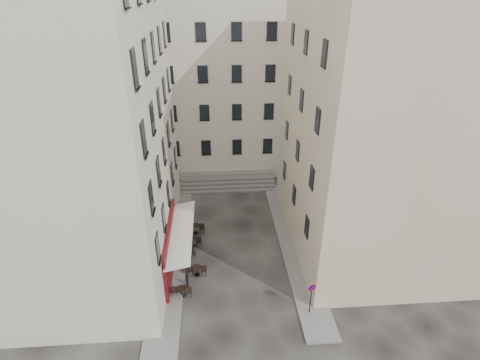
{
  "coord_description": "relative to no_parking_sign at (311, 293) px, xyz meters",
  "views": [
    {
      "loc": [
        -1.17,
        -19.59,
        17.67
      ],
      "look_at": [
        0.56,
        4.0,
        5.13
      ],
      "focal_mm": 28.0,
      "sensor_mm": 36.0,
      "label": 1
    }
  ],
  "objects": [
    {
      "name": "no_parking_sign",
      "position": [
        0.0,
        0.0,
        0.0
      ],
      "size": [
        0.53,
        0.19,
        2.37
      ],
      "rotation": [
        0.0,
        0.0,
        0.28
      ],
      "color": "black",
      "rests_on": "ground"
    },
    {
      "name": "building_back",
      "position": [
        -5.16,
        22.83,
        7.63
      ],
      "size": [
        18.2,
        10.2,
        18.6
      ],
      "color": "beige",
      "rests_on": "ground"
    },
    {
      "name": "bistro_table_b",
      "position": [
        -6.81,
        3.87,
        -1.2
      ],
      "size": [
        1.34,
        0.63,
        0.94
      ],
      "color": "black",
      "rests_on": "ground"
    },
    {
      "name": "sidewalk_right",
      "position": [
        0.34,
        6.83,
        -1.62
      ],
      "size": [
        2.0,
        18.0,
        0.12
      ],
      "primitive_type": "cube",
      "color": "slate",
      "rests_on": "ground"
    },
    {
      "name": "sidewalk_left",
      "position": [
        -8.66,
        7.83,
        -1.62
      ],
      "size": [
        2.0,
        22.0,
        0.12
      ],
      "primitive_type": "cube",
      "color": "slate",
      "rests_on": "ground"
    },
    {
      "name": "bollard_near",
      "position": [
        -7.41,
        2.83,
        -1.16
      ],
      "size": [
        0.12,
        0.12,
        0.98
      ],
      "color": "black",
      "rests_on": "ground"
    },
    {
      "name": "bollard_mid",
      "position": [
        -7.41,
        6.33,
        -1.16
      ],
      "size": [
        0.12,
        0.12,
        0.98
      ],
      "color": "black",
      "rests_on": "ground"
    },
    {
      "name": "bistro_table_a",
      "position": [
        -7.72,
        2.0,
        -1.22
      ],
      "size": [
        1.28,
        0.6,
        0.9
      ],
      "color": "black",
      "rests_on": "ground"
    },
    {
      "name": "building_left",
      "position": [
        -14.66,
        6.83,
        8.63
      ],
      "size": [
        12.2,
        16.2,
        20.6
      ],
      "color": "beige",
      "rests_on": "ground"
    },
    {
      "name": "ground",
      "position": [
        -4.16,
        3.83,
        -1.68
      ],
      "size": [
        90.0,
        90.0,
        0.0
      ],
      "primitive_type": "plane",
      "color": "black",
      "rests_on": "ground"
    },
    {
      "name": "pedestrian",
      "position": [
        -7.36,
        6.36,
        -0.83
      ],
      "size": [
        0.74,
        0.68,
        1.7
      ],
      "primitive_type": "imported",
      "rotation": [
        0.0,
        0.0,
        3.74
      ],
      "color": "black",
      "rests_on": "ground"
    },
    {
      "name": "bistro_table_e",
      "position": [
        -7.04,
        8.73,
        -1.18
      ],
      "size": [
        1.4,
        0.66,
        0.98
      ],
      "color": "black",
      "rests_on": "ground"
    },
    {
      "name": "cafe_storefront",
      "position": [
        -8.47,
        4.83,
        0.2
      ],
      "size": [
        1.74,
        7.3,
        3.5
      ],
      "color": "#44090E",
      "rests_on": "ground"
    },
    {
      "name": "bollard_far",
      "position": [
        -7.41,
        9.83,
        -1.16
      ],
      "size": [
        0.12,
        0.12,
        0.98
      ],
      "color": "black",
      "rests_on": "ground"
    },
    {
      "name": "bistro_table_c",
      "position": [
        -7.56,
        5.69,
        -1.24
      ],
      "size": [
        1.22,
        0.57,
        0.86
      ],
      "color": "black",
      "rests_on": "ground"
    },
    {
      "name": "building_right",
      "position": [
        6.34,
        7.33,
        7.63
      ],
      "size": [
        12.2,
        14.2,
        18.6
      ],
      "color": "#BCAB8C",
      "rests_on": "ground"
    },
    {
      "name": "bistro_table_d",
      "position": [
        -7.24,
        7.05,
        -1.19
      ],
      "size": [
        1.36,
        0.64,
        0.96
      ],
      "color": "black",
      "rests_on": "ground"
    },
    {
      "name": "stone_steps",
      "position": [
        -4.16,
        16.4,
        -1.28
      ],
      "size": [
        9.0,
        3.15,
        0.8
      ],
      "color": "#585653",
      "rests_on": "ground"
    }
  ]
}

